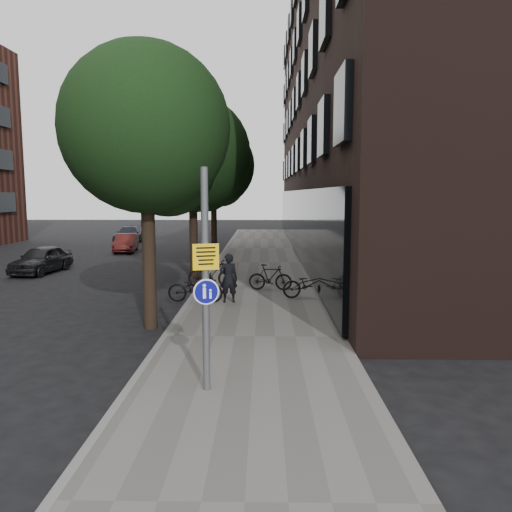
{
  "coord_description": "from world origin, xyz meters",
  "views": [
    {
      "loc": [
        0.46,
        -8.65,
        3.64
      ],
      "look_at": [
        0.26,
        4.33,
        2.0
      ],
      "focal_mm": 35.0,
      "sensor_mm": 36.0,
      "label": 1
    }
  ],
  "objects_px": {
    "parked_bike_facade_near": "(309,284)",
    "pedestrian": "(229,278)",
    "signpost": "(205,280)",
    "parked_car_near": "(41,259)"
  },
  "relations": [
    {
      "from": "pedestrian",
      "to": "parked_car_near",
      "type": "bearing_deg",
      "value": -45.63
    },
    {
      "from": "parked_bike_facade_near",
      "to": "parked_car_near",
      "type": "bearing_deg",
      "value": 55.97
    },
    {
      "from": "signpost",
      "to": "parked_bike_facade_near",
      "type": "relative_size",
      "value": 2.21
    },
    {
      "from": "parked_bike_facade_near",
      "to": "parked_car_near",
      "type": "relative_size",
      "value": 0.49
    },
    {
      "from": "signpost",
      "to": "parked_car_near",
      "type": "distance_m",
      "value": 16.7
    },
    {
      "from": "pedestrian",
      "to": "parked_car_near",
      "type": "relative_size",
      "value": 0.44
    },
    {
      "from": "parked_car_near",
      "to": "parked_bike_facade_near",
      "type": "bearing_deg",
      "value": -19.4
    },
    {
      "from": "signpost",
      "to": "parked_bike_facade_near",
      "type": "xyz_separation_m",
      "value": [
        2.56,
        7.98,
        -1.53
      ]
    },
    {
      "from": "pedestrian",
      "to": "signpost",
      "type": "bearing_deg",
      "value": 81.42
    },
    {
      "from": "parked_bike_facade_near",
      "to": "pedestrian",
      "type": "bearing_deg",
      "value": 97.88
    }
  ]
}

